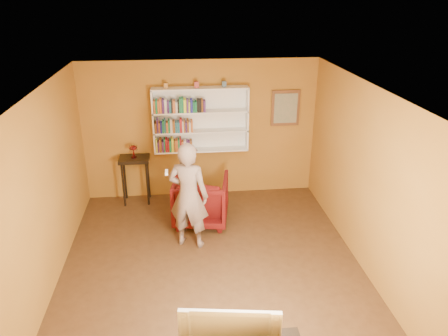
{
  "coord_description": "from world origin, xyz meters",
  "views": [
    {
      "loc": [
        -0.41,
        -5.58,
        3.95
      ],
      "look_at": [
        0.27,
        0.75,
        1.27
      ],
      "focal_mm": 35.0,
      "sensor_mm": 36.0,
      "label": 1
    }
  ],
  "objects_px": {
    "ruby_lustre": "(133,149)",
    "television": "(230,327)",
    "person": "(189,196)",
    "bookshelf": "(201,119)",
    "armchair": "(201,200)",
    "console_table": "(135,165)"
  },
  "relations": [
    {
      "from": "armchair",
      "to": "console_table",
      "type": "bearing_deg",
      "value": -27.86
    },
    {
      "from": "bookshelf",
      "to": "console_table",
      "type": "distance_m",
      "value": 1.54
    },
    {
      "from": "bookshelf",
      "to": "person",
      "type": "relative_size",
      "value": 1.02
    },
    {
      "from": "bookshelf",
      "to": "television",
      "type": "bearing_deg",
      "value": -89.94
    },
    {
      "from": "person",
      "to": "television",
      "type": "relative_size",
      "value": 1.79
    },
    {
      "from": "console_table",
      "to": "person",
      "type": "relative_size",
      "value": 0.52
    },
    {
      "from": "ruby_lustre",
      "to": "person",
      "type": "height_order",
      "value": "person"
    },
    {
      "from": "ruby_lustre",
      "to": "armchair",
      "type": "bearing_deg",
      "value": -37.27
    },
    {
      "from": "bookshelf",
      "to": "armchair",
      "type": "bearing_deg",
      "value": -94.2
    },
    {
      "from": "person",
      "to": "console_table",
      "type": "bearing_deg",
      "value": -39.24
    },
    {
      "from": "ruby_lustre",
      "to": "armchair",
      "type": "height_order",
      "value": "ruby_lustre"
    },
    {
      "from": "armchair",
      "to": "ruby_lustre",
      "type": "bearing_deg",
      "value": -27.86
    },
    {
      "from": "ruby_lustre",
      "to": "television",
      "type": "distance_m",
      "value": 4.69
    },
    {
      "from": "bookshelf",
      "to": "console_table",
      "type": "height_order",
      "value": "bookshelf"
    },
    {
      "from": "armchair",
      "to": "person",
      "type": "distance_m",
      "value": 0.89
    },
    {
      "from": "bookshelf",
      "to": "console_table",
      "type": "relative_size",
      "value": 1.94
    },
    {
      "from": "console_table",
      "to": "armchair",
      "type": "height_order",
      "value": "console_table"
    },
    {
      "from": "ruby_lustre",
      "to": "person",
      "type": "distance_m",
      "value": 1.93
    },
    {
      "from": "console_table",
      "to": "ruby_lustre",
      "type": "height_order",
      "value": "ruby_lustre"
    },
    {
      "from": "television",
      "to": "armchair",
      "type": "bearing_deg",
      "value": 99.86
    },
    {
      "from": "ruby_lustre",
      "to": "television",
      "type": "relative_size",
      "value": 0.25
    },
    {
      "from": "ruby_lustre",
      "to": "person",
      "type": "bearing_deg",
      "value": -59.47
    }
  ]
}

